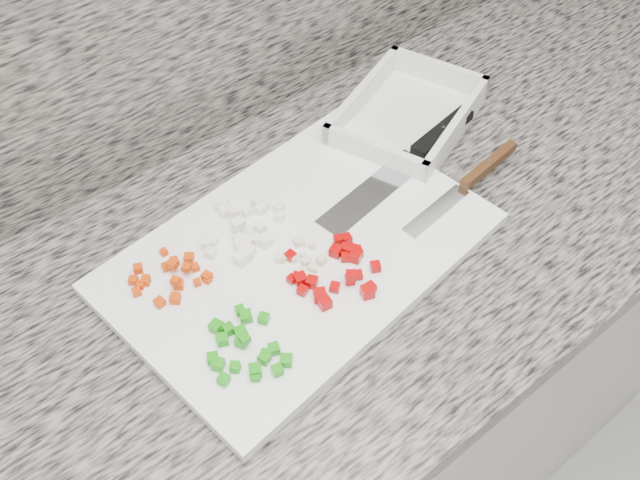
% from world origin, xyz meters
% --- Properties ---
extents(cabinet, '(3.92, 0.62, 0.86)m').
position_xyz_m(cabinet, '(0.00, 1.44, 0.43)').
color(cabinet, silver).
rests_on(cabinet, ground).
extents(countertop, '(3.96, 0.64, 0.04)m').
position_xyz_m(countertop, '(0.00, 1.44, 0.88)').
color(countertop, slate).
rests_on(countertop, cabinet).
extents(cutting_board, '(0.54, 0.39, 0.02)m').
position_xyz_m(cutting_board, '(0.07, 1.45, 0.91)').
color(cutting_board, white).
rests_on(cutting_board, countertop).
extents(carrot_pile, '(0.10, 0.09, 0.02)m').
position_xyz_m(carrot_pile, '(-0.09, 1.51, 0.92)').
color(carrot_pile, '#CF3604').
rests_on(carrot_pile, cutting_board).
extents(onion_pile, '(0.14, 0.12, 0.02)m').
position_xyz_m(onion_pile, '(0.03, 1.52, 0.93)').
color(onion_pile, white).
rests_on(onion_pile, cutting_board).
extents(green_pepper_pile, '(0.10, 0.11, 0.02)m').
position_xyz_m(green_pepper_pile, '(-0.08, 1.37, 0.92)').
color(green_pepper_pile, '#18900D').
rests_on(green_pepper_pile, cutting_board).
extents(red_pepper_pile, '(0.12, 0.13, 0.02)m').
position_xyz_m(red_pepper_pile, '(0.08, 1.38, 0.92)').
color(red_pepper_pile, '#AA0202').
rests_on(red_pepper_pile, cutting_board).
extents(garlic_pile, '(0.06, 0.06, 0.01)m').
position_xyz_m(garlic_pile, '(0.06, 1.43, 0.92)').
color(garlic_pile, beige).
rests_on(garlic_pile, cutting_board).
extents(chef_knife, '(0.34, 0.08, 0.02)m').
position_xyz_m(chef_knife, '(0.33, 1.48, 0.92)').
color(chef_knife, silver).
rests_on(chef_knife, cutting_board).
extents(paring_knife, '(0.25, 0.05, 0.02)m').
position_xyz_m(paring_knife, '(0.35, 1.39, 0.92)').
color(paring_knife, silver).
rests_on(paring_knife, cutting_board).
extents(tray, '(0.29, 0.25, 0.05)m').
position_xyz_m(tray, '(0.37, 1.56, 0.92)').
color(tray, white).
rests_on(tray, countertop).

